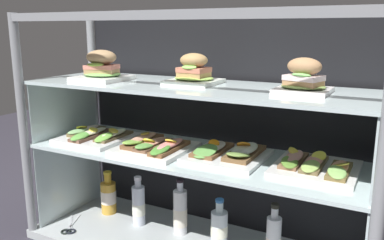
# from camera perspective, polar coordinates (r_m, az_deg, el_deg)

# --- Properties ---
(case_frame) EXTENTS (1.38, 0.47, 0.95)m
(case_frame) POSITION_cam_1_polar(r_m,az_deg,el_deg) (1.65, 1.99, -0.26)
(case_frame) COLOR gray
(case_frame) RESTS_ON ground
(riser_lower_tier) EXTENTS (1.31, 0.40, 0.37)m
(riser_lower_tier) POSITION_cam_1_polar(r_m,az_deg,el_deg) (1.64, 0.00, -11.39)
(riser_lower_tier) COLOR silver
(riser_lower_tier) RESTS_ON case_base_deck
(shelf_lower_glass) EXTENTS (1.33, 0.42, 0.01)m
(shelf_lower_glass) POSITION_cam_1_polar(r_m,az_deg,el_deg) (1.57, 0.00, -4.98)
(shelf_lower_glass) COLOR silver
(shelf_lower_glass) RESTS_ON riser_lower_tier
(riser_upper_tier) EXTENTS (1.31, 0.40, 0.25)m
(riser_upper_tier) POSITION_cam_1_polar(r_m,az_deg,el_deg) (1.53, 0.00, -0.25)
(riser_upper_tier) COLOR silver
(riser_upper_tier) RESTS_ON shelf_lower_glass
(shelf_upper_glass) EXTENTS (1.33, 0.42, 0.01)m
(shelf_upper_glass) POSITION_cam_1_polar(r_m,az_deg,el_deg) (1.51, 0.00, 4.67)
(shelf_upper_glass) COLOR silver
(shelf_upper_glass) RESTS_ON riser_upper_tier
(plated_roll_sandwich_mid_left) EXTENTS (0.20, 0.20, 0.12)m
(plated_roll_sandwich_mid_left) POSITION_cam_1_polar(r_m,az_deg,el_deg) (1.68, -12.58, 7.00)
(plated_roll_sandwich_mid_left) COLOR white
(plated_roll_sandwich_mid_left) RESTS_ON shelf_upper_glass
(plated_roll_sandwich_mid_right) EXTENTS (0.19, 0.19, 0.12)m
(plated_roll_sandwich_mid_right) POSITION_cam_1_polar(r_m,az_deg,el_deg) (1.54, 0.25, 6.71)
(plated_roll_sandwich_mid_right) COLOR white
(plated_roll_sandwich_mid_right) RESTS_ON shelf_upper_glass
(plated_roll_sandwich_right_of_center) EXTENTS (0.17, 0.17, 0.11)m
(plated_roll_sandwich_right_of_center) POSITION_cam_1_polar(r_m,az_deg,el_deg) (1.37, 15.43, 5.56)
(plated_roll_sandwich_right_of_center) COLOR white
(plated_roll_sandwich_right_of_center) RESTS_ON shelf_upper_glass
(open_sandwich_tray_near_right_corner) EXTENTS (0.27, 0.28, 0.06)m
(open_sandwich_tray_near_right_corner) POSITION_cam_1_polar(r_m,az_deg,el_deg) (1.80, -13.39, -2.15)
(open_sandwich_tray_near_right_corner) COLOR white
(open_sandwich_tray_near_right_corner) RESTS_ON shelf_lower_glass
(open_sandwich_tray_center) EXTENTS (0.27, 0.28, 0.06)m
(open_sandwich_tray_center) POSITION_cam_1_polar(r_m,az_deg,el_deg) (1.60, -5.36, -3.64)
(open_sandwich_tray_center) COLOR white
(open_sandwich_tray_center) RESTS_ON shelf_lower_glass
(open_sandwich_tray_mid_left) EXTENTS (0.27, 0.28, 0.07)m
(open_sandwich_tray_mid_left) POSITION_cam_1_polar(r_m,az_deg,el_deg) (1.51, 5.12, -4.66)
(open_sandwich_tray_mid_left) COLOR white
(open_sandwich_tray_mid_left) RESTS_ON shelf_lower_glass
(open_sandwich_tray_mid_right) EXTENTS (0.27, 0.28, 0.06)m
(open_sandwich_tray_mid_right) POSITION_cam_1_polar(r_m,az_deg,el_deg) (1.44, 16.90, -6.23)
(open_sandwich_tray_mid_right) COLOR white
(open_sandwich_tray_mid_right) RESTS_ON shelf_lower_glass
(juice_bottle_front_fourth) EXTENTS (0.07, 0.07, 0.20)m
(juice_bottle_front_fourth) POSITION_cam_1_polar(r_m,az_deg,el_deg) (1.98, -11.67, -10.46)
(juice_bottle_front_fourth) COLOR gold
(juice_bottle_front_fourth) RESTS_ON case_base_deck
(juice_bottle_front_right_end) EXTENTS (0.06, 0.06, 0.22)m
(juice_bottle_front_right_end) POSITION_cam_1_polar(r_m,az_deg,el_deg) (1.85, -7.53, -11.78)
(juice_bottle_front_right_end) COLOR silver
(juice_bottle_front_right_end) RESTS_ON case_base_deck
(juice_bottle_back_right) EXTENTS (0.06, 0.06, 0.24)m
(juice_bottle_back_right) POSITION_cam_1_polar(r_m,az_deg,el_deg) (1.76, -1.66, -12.87)
(juice_bottle_back_right) COLOR white
(juice_bottle_back_right) RESTS_ON case_base_deck
(juice_bottle_front_middle) EXTENTS (0.07, 0.07, 0.20)m
(juice_bottle_front_middle) POSITION_cam_1_polar(r_m,az_deg,el_deg) (1.68, 3.85, -14.88)
(juice_bottle_front_middle) COLOR white
(juice_bottle_front_middle) RESTS_ON case_base_deck
(juice_bottle_back_center) EXTENTS (0.06, 0.06, 0.22)m
(juice_bottle_back_center) POSITION_cam_1_polar(r_m,az_deg,el_deg) (1.64, 11.42, -15.78)
(juice_bottle_back_center) COLOR white
(juice_bottle_back_center) RESTS_ON case_base_deck
(kitchen_scissors) EXTENTS (0.15, 0.18, 0.01)m
(kitchen_scissors) POSITION_cam_1_polar(r_m,az_deg,el_deg) (1.90, -16.88, -14.45)
(kitchen_scissors) COLOR silver
(kitchen_scissors) RESTS_ON case_base_deck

